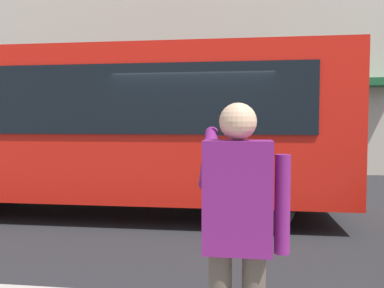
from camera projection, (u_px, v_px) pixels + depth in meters
The scene contains 4 objects.
ground_plane at pixel (199, 217), 7.08m from camera, with size 60.00×60.00×0.00m, color #232326.
building_facade_far at pixel (221, 0), 13.47m from camera, with size 28.00×1.55×12.00m.
red_bus at pixel (100, 125), 7.44m from camera, with size 9.05×2.54×3.08m.
pedestrian_photographer at pixel (238, 223), 2.30m from camera, with size 0.53×0.52×1.70m.
Camera 1 is at (-0.77, 6.95, 1.73)m, focal length 36.29 mm.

